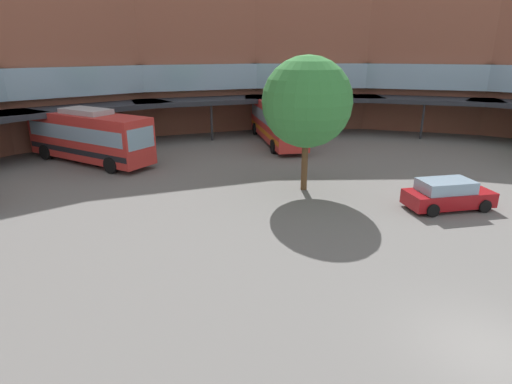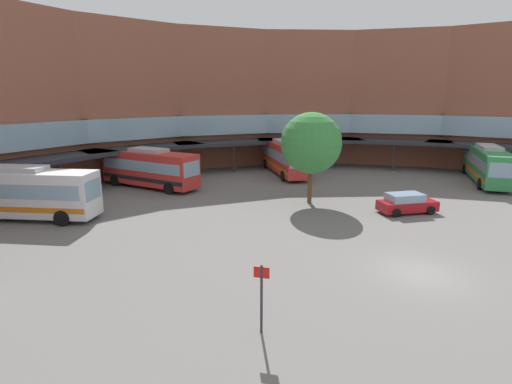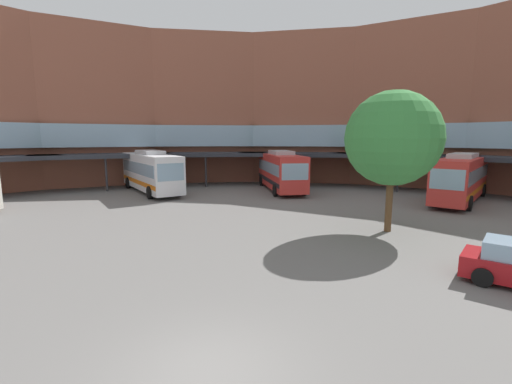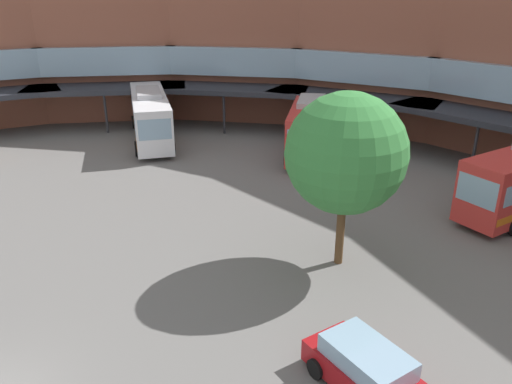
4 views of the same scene
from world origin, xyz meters
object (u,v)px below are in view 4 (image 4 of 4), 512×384
object	(u,v)px
plaza_tree	(346,154)
bus_4	(310,125)
parked_car	(370,373)
bus_2	(150,115)

from	to	relation	value
plaza_tree	bus_4	bearing A→B (deg)	118.07
bus_4	plaza_tree	world-z (taller)	plaza_tree
bus_4	parked_car	world-z (taller)	bus_4
bus_4	parked_car	bearing A→B (deg)	8.21
parked_car	plaza_tree	xyz separation A→B (m)	(-3.51, 6.82, 4.29)
bus_4	parked_car	size ratio (longest dim) A/B	2.26
bus_2	plaza_tree	xyz separation A→B (m)	(19.37, -10.61, 3.05)
parked_car	plaza_tree	bearing A→B (deg)	144.76
bus_2	plaza_tree	distance (m)	22.29
parked_car	plaza_tree	distance (m)	8.79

